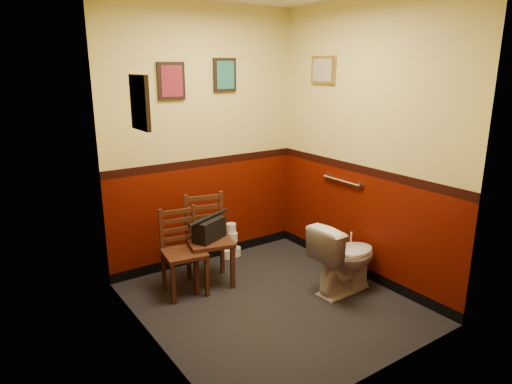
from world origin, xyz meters
TOP-DOWN VIEW (x-y plane):
  - floor at (0.00, 0.00)m, footprint 2.20×2.40m
  - wall_back at (0.00, 1.20)m, footprint 2.20×0.00m
  - wall_front at (0.00, -1.20)m, footprint 2.20×0.00m
  - wall_left at (-1.10, 0.00)m, footprint 0.00×2.40m
  - wall_right at (1.10, 0.00)m, footprint 0.00×2.40m
  - grab_bar at (1.07, 0.25)m, footprint 0.05×0.56m
  - framed_print_back_a at (-0.35, 1.18)m, footprint 0.28×0.04m
  - framed_print_back_b at (0.25, 1.18)m, footprint 0.26×0.04m
  - framed_print_left at (-1.08, 0.10)m, footprint 0.04×0.30m
  - framed_print_right at (1.08, 0.60)m, footprint 0.04×0.34m
  - toilet at (0.72, -0.19)m, footprint 0.71×0.42m
  - toilet_brush at (0.98, -0.01)m, footprint 0.13×0.13m
  - chair_left at (-0.54, 0.68)m, footprint 0.43×0.43m
  - chair_right at (-0.25, 0.71)m, footprint 0.50×0.50m
  - handbag at (-0.26, 0.67)m, footprint 0.37×0.29m
  - tp_stack at (0.25, 1.09)m, footprint 0.23×0.14m

SIDE VIEW (x-z plane):
  - floor at x=0.00m, z-range 0.00..0.00m
  - toilet_brush at x=0.98m, z-range -0.16..0.32m
  - tp_stack at x=0.25m, z-range -0.03..0.37m
  - toilet at x=0.72m, z-range 0.00..0.68m
  - chair_left at x=-0.54m, z-range 0.00..0.81m
  - chair_right at x=-0.25m, z-range 0.00..0.89m
  - handbag at x=-0.26m, z-range 0.45..0.69m
  - grab_bar at x=1.07m, z-range 0.92..0.98m
  - wall_back at x=0.00m, z-range 0.00..2.70m
  - wall_front at x=0.00m, z-range 0.00..2.70m
  - wall_left at x=-1.10m, z-range 0.00..2.70m
  - wall_right at x=1.10m, z-range 0.00..2.70m
  - framed_print_left at x=-1.08m, z-range 1.66..2.04m
  - framed_print_back_a at x=-0.35m, z-range 1.77..2.13m
  - framed_print_back_b at x=0.25m, z-range 1.83..2.17m
  - framed_print_right at x=1.08m, z-range 1.91..2.19m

